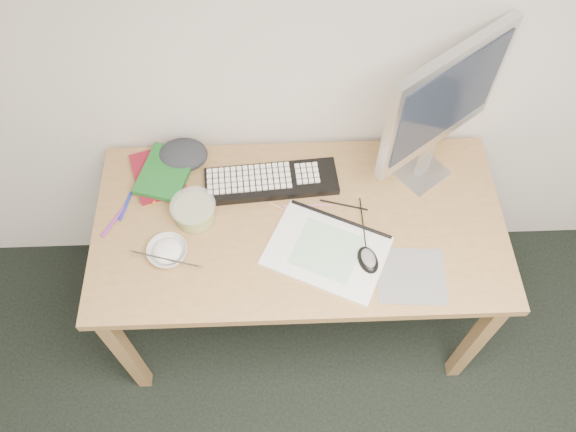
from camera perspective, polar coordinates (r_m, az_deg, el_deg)
name	(u,v)px	position (r m, az deg, el deg)	size (l,w,h in m)	color
desk	(299,235)	(1.98, 1.13, -1.91)	(1.40, 0.70, 0.75)	#A8834D
mousepad	(411,276)	(1.85, 12.40, -5.96)	(0.22, 0.20, 0.00)	slate
sketchpad	(327,251)	(1.85, 3.96, -3.56)	(0.38, 0.27, 0.01)	white
keyboard	(271,181)	(1.99, -1.71, 3.54)	(0.47, 0.15, 0.03)	black
monitor	(443,103)	(1.82, 15.52, 11.01)	(0.41, 0.32, 0.57)	silver
mouse	(368,258)	(1.83, 8.16, -4.27)	(0.06, 0.10, 0.03)	black
rice_bowl	(168,252)	(1.87, -12.12, -3.62)	(0.13, 0.13, 0.04)	white
chopsticks	(166,259)	(1.83, -12.32, -4.29)	(0.02, 0.02, 0.23)	#AEADB0
fruit_tub	(194,211)	(1.92, -9.51, 0.49)	(0.15, 0.15, 0.07)	#E4BC50
book_red	(158,174)	(2.06, -13.04, 4.20)	(0.17, 0.22, 0.02)	maroon
book_green	(166,172)	(2.04, -12.31, 4.40)	(0.16, 0.22, 0.02)	#186221
cloth_lump	(183,155)	(2.07, -10.61, 6.12)	(0.15, 0.12, 0.06)	#26282E
pencil_pink	(308,206)	(1.94, 2.00, 1.06)	(0.01, 0.01, 0.17)	#D46A9A
pencil_tan	(294,215)	(1.92, 0.61, 0.13)	(0.01, 0.01, 0.20)	tan
pencil_black	(344,205)	(1.95, 5.69, 1.13)	(0.01, 0.01, 0.17)	black
marker_blue	(126,206)	(2.02, -16.18, 0.99)	(0.01, 0.01, 0.12)	#2029B2
marker_orange	(157,191)	(2.03, -13.13, 2.50)	(0.01, 0.01, 0.12)	orange
marker_purple	(113,223)	(1.99, -17.38, -0.65)	(0.01, 0.01, 0.12)	purple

